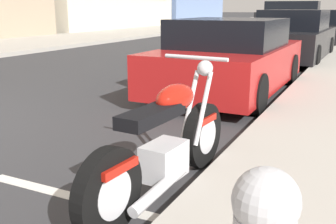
# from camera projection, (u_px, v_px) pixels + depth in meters

# --- Properties ---
(sidewalk_far_curb) EXTENTS (120.00, 5.00, 0.14)m
(sidewalk_far_curb) POSITION_uv_depth(u_px,v_px,m) (58.00, 40.00, 18.25)
(sidewalk_far_curb) COLOR #ADA89E
(sidewalk_far_curb) RESTS_ON ground
(parking_stall_stripe) EXTENTS (0.12, 2.20, 0.01)m
(parking_stall_stripe) POSITION_uv_depth(u_px,v_px,m) (93.00, 201.00, 3.22)
(parking_stall_stripe) COLOR silver
(parking_stall_stripe) RESTS_ON ground
(parked_motorcycle) EXTENTS (2.09, 0.62, 1.12)m
(parked_motorcycle) POSITION_uv_depth(u_px,v_px,m) (166.00, 146.00, 3.26)
(parked_motorcycle) COLOR black
(parked_motorcycle) RESTS_ON ground
(parked_car_mid_block) EXTENTS (4.03, 1.95, 1.34)m
(parked_car_mid_block) POSITION_uv_depth(u_px,v_px,m) (230.00, 59.00, 7.17)
(parked_car_mid_block) COLOR #AD1919
(parked_car_mid_block) RESTS_ON ground
(parked_car_behind_motorcycle) EXTENTS (4.60, 1.96, 1.47)m
(parked_car_behind_motorcycle) POSITION_uv_depth(u_px,v_px,m) (294.00, 37.00, 11.63)
(parked_car_behind_motorcycle) COLOR black
(parked_car_behind_motorcycle) RESTS_ON ground
(parked_car_near_corner) EXTENTS (4.38, 1.85, 1.44)m
(parked_car_near_corner) POSITION_uv_depth(u_px,v_px,m) (318.00, 28.00, 16.84)
(parked_car_near_corner) COLOR black
(parked_car_near_corner) RESTS_ON ground
(crossing_truck) EXTENTS (2.17, 5.21, 1.98)m
(crossing_truck) POSITION_uv_depth(u_px,v_px,m) (292.00, 15.00, 29.38)
(crossing_truck) COLOR black
(crossing_truck) RESTS_ON ground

